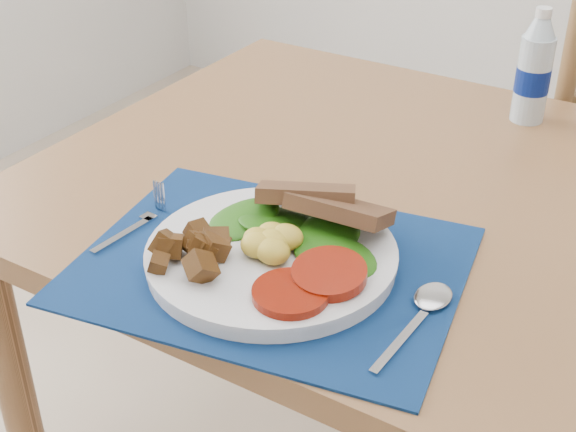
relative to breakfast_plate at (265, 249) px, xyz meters
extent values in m
cube|color=brown|center=(0.21, 0.29, -0.05)|extent=(1.40, 0.90, 0.04)
cylinder|color=brown|center=(-0.43, -0.10, -0.42)|extent=(0.06, 0.06, 0.71)
cylinder|color=brown|center=(-0.43, 0.68, -0.42)|extent=(0.06, 0.06, 0.71)
cylinder|color=brown|center=(0.04, 1.12, -0.57)|extent=(0.04, 0.04, 0.41)
cylinder|color=brown|center=(0.16, 0.80, -0.57)|extent=(0.04, 0.04, 0.41)
cube|color=#040F31|center=(0.01, 0.00, -0.02)|extent=(0.53, 0.45, 0.00)
cylinder|color=silver|center=(0.01, 0.00, -0.01)|extent=(0.32, 0.32, 0.02)
ellipsoid|color=gold|center=(0.01, 0.00, 0.02)|extent=(0.08, 0.07, 0.04)
cylinder|color=#972005|center=(0.09, -0.04, 0.01)|extent=(0.09, 0.09, 0.01)
ellipsoid|color=#153E07|center=(0.02, 0.05, 0.01)|extent=(0.17, 0.10, 0.02)
cube|color=brown|center=(0.03, 0.09, 0.03)|extent=(0.15, 0.11, 0.04)
cube|color=#B2B5BA|center=(-0.20, -0.05, -0.02)|extent=(0.02, 0.11, 0.00)
cube|color=#B2B5BA|center=(-0.20, 0.02, -0.02)|extent=(0.02, 0.05, 0.00)
cube|color=#B2B5BA|center=(0.21, -0.05, -0.02)|extent=(0.02, 0.12, 0.00)
ellipsoid|color=#B2B5BA|center=(0.21, 0.04, -0.02)|extent=(0.04, 0.06, 0.01)
cylinder|color=#ADBFCC|center=(0.14, 0.62, 0.05)|extent=(0.06, 0.06, 0.15)
cylinder|color=navy|center=(0.14, 0.62, 0.05)|extent=(0.06, 0.06, 0.04)
cone|color=#ADBFCC|center=(0.14, 0.62, 0.14)|extent=(0.05, 0.05, 0.04)
cylinder|color=white|center=(0.14, 0.62, 0.17)|extent=(0.03, 0.03, 0.02)
camera|label=1|loc=(0.47, -0.70, 0.56)|focal=50.00mm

